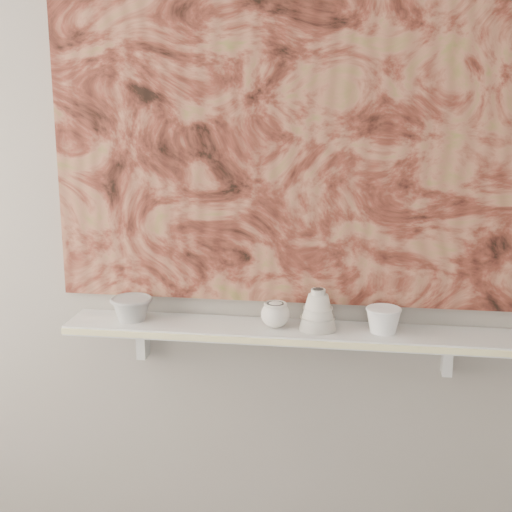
% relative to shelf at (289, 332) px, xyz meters
% --- Properties ---
extents(wall_back, '(3.60, 0.00, 3.60)m').
position_rel_shelf_xyz_m(wall_back, '(0.00, 0.09, 0.44)').
color(wall_back, gray).
rests_on(wall_back, floor).
extents(shelf, '(1.40, 0.18, 0.03)m').
position_rel_shelf_xyz_m(shelf, '(0.00, 0.00, 0.00)').
color(shelf, silver).
rests_on(shelf, wall_back).
extents(shelf_stripe, '(1.40, 0.01, 0.02)m').
position_rel_shelf_xyz_m(shelf_stripe, '(0.00, -0.09, 0.00)').
color(shelf_stripe, '#F6ECA4').
rests_on(shelf_stripe, shelf).
extents(bracket_left, '(0.03, 0.06, 0.12)m').
position_rel_shelf_xyz_m(bracket_left, '(-0.49, 0.06, -0.07)').
color(bracket_left, silver).
rests_on(bracket_left, wall_back).
extents(bracket_right, '(0.03, 0.06, 0.12)m').
position_rel_shelf_xyz_m(bracket_right, '(0.49, 0.06, -0.07)').
color(bracket_right, silver).
rests_on(bracket_right, wall_back).
extents(painting, '(1.50, 0.02, 1.10)m').
position_rel_shelf_xyz_m(painting, '(0.00, 0.08, 0.62)').
color(painting, maroon).
rests_on(painting, wall_back).
extents(house_motif, '(0.09, 0.00, 0.08)m').
position_rel_shelf_xyz_m(house_motif, '(0.45, 0.07, 0.32)').
color(house_motif, black).
rests_on(house_motif, painting).
extents(bowl_grey, '(0.17, 0.17, 0.08)m').
position_rel_shelf_xyz_m(bowl_grey, '(-0.50, 0.00, 0.05)').
color(bowl_grey, gray).
rests_on(bowl_grey, shelf).
extents(cup_cream, '(0.10, 0.10, 0.08)m').
position_rel_shelf_xyz_m(cup_cream, '(-0.04, 0.00, 0.06)').
color(cup_cream, silver).
rests_on(cup_cream, shelf).
extents(bell_vessel, '(0.14, 0.14, 0.13)m').
position_rel_shelf_xyz_m(bell_vessel, '(0.09, 0.00, 0.08)').
color(bell_vessel, beige).
rests_on(bell_vessel, shelf).
extents(bowl_white, '(0.11, 0.11, 0.08)m').
position_rel_shelf_xyz_m(bowl_white, '(0.29, 0.00, 0.05)').
color(bowl_white, white).
rests_on(bowl_white, shelf).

